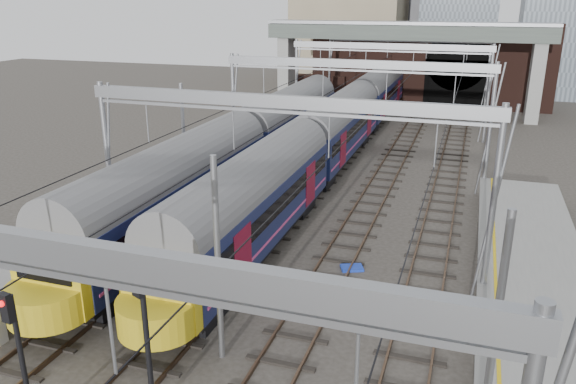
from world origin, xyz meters
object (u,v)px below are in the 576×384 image
(signal_near_left, at_px, (17,346))
(signal_near_centre, at_px, (144,324))
(train_main, at_px, (361,108))
(train_second, at_px, (244,149))

(signal_near_left, distance_m, signal_near_centre, 3.23)
(train_main, xyz_separation_m, train_second, (-4.00, -16.44, 0.07))
(train_main, relative_size, signal_near_left, 15.09)
(train_second, bearing_deg, signal_near_left, -83.20)
(train_main, distance_m, train_second, 16.92)
(train_second, xyz_separation_m, signal_near_left, (2.54, -21.27, 0.22))
(train_main, height_order, signal_near_left, train_main)
(train_main, bearing_deg, train_second, -103.67)
(train_main, height_order, signal_near_centre, train_main)
(train_second, bearing_deg, train_main, 76.33)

